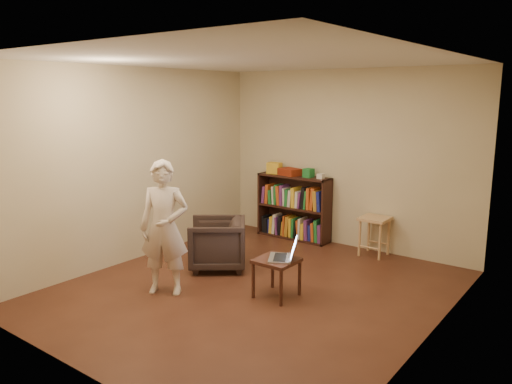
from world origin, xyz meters
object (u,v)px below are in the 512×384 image
Objects in this scene: laptop at (286,254)px; person at (164,228)px; bookshelf at (294,211)px; stool at (375,225)px; side_table at (277,265)px; armchair at (217,244)px.

laptop is 0.30× the size of person.
person is at bearing -89.43° from bookshelf.
person is at bearing -116.67° from stool.
side_table is at bearing 1.31° from person.
armchair is 1.57× the size of laptop.
armchair reaches higher than side_table.
armchair is 1.64× the size of side_table.
bookshelf is 1.38m from stool.
stool is at bearing 102.34° from armchair.
person reaches higher than stool.
side_table is 0.17m from laptop.
stool reaches higher than side_table.
bookshelf is 2.36m from laptop.
person is (0.08, -0.97, 0.44)m from armchair.
stool is 0.36× the size of person.
side_table is 0.96× the size of laptop.
bookshelf is 2.77m from person.
person is (-1.35, -2.69, 0.32)m from stool.
bookshelf is at bearing 117.95° from side_table.
bookshelf is at bearing 177.34° from stool.
side_table is 0.29× the size of person.
armchair is (-0.05, -1.78, -0.11)m from bookshelf.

